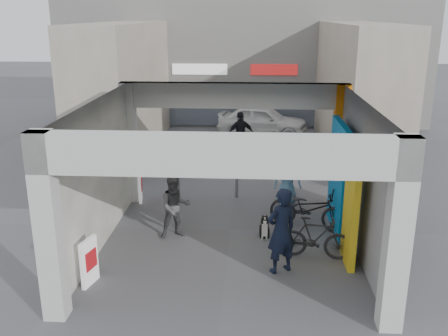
# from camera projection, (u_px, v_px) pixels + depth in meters

# --- Properties ---
(ground) EXTENTS (90.00, 90.00, 0.00)m
(ground) POSITION_uv_depth(u_px,v_px,m) (230.00, 230.00, 12.87)
(ground) COLOR #505054
(ground) RESTS_ON ground
(arcade_canopy) EXTENTS (6.40, 6.45, 6.40)m
(arcade_canopy) POSITION_uv_depth(u_px,v_px,m) (252.00, 153.00, 11.37)
(arcade_canopy) COLOR #BBBBB7
(arcade_canopy) RESTS_ON ground
(far_building) EXTENTS (18.00, 4.08, 8.00)m
(far_building) POSITION_uv_depth(u_px,v_px,m) (243.00, 41.00, 25.01)
(far_building) COLOR silver
(far_building) RESTS_ON ground
(plaza_bldg_left) EXTENTS (2.00, 9.00, 5.00)m
(plaza_bldg_left) POSITION_uv_depth(u_px,v_px,m) (124.00, 89.00, 19.52)
(plaza_bldg_left) COLOR #B0A392
(plaza_bldg_left) RESTS_ON ground
(plaza_bldg_right) EXTENTS (2.00, 9.00, 5.00)m
(plaza_bldg_right) POSITION_uv_depth(u_px,v_px,m) (357.00, 91.00, 19.02)
(plaza_bldg_right) COLOR #B0A392
(plaza_bldg_right) RESTS_ON ground
(bollard_left) EXTENTS (0.09, 0.09, 0.87)m
(bollard_left) POSITION_uv_depth(u_px,v_px,m) (178.00, 183.00, 15.01)
(bollard_left) COLOR gray
(bollard_left) RESTS_ON ground
(bollard_center) EXTENTS (0.09, 0.09, 0.91)m
(bollard_center) POSITION_uv_depth(u_px,v_px,m) (237.00, 183.00, 14.99)
(bollard_center) COLOR gray
(bollard_center) RESTS_ON ground
(bollard_right) EXTENTS (0.09, 0.09, 0.87)m
(bollard_right) POSITION_uv_depth(u_px,v_px,m) (292.00, 186.00, 14.84)
(bollard_right) COLOR gray
(bollard_right) RESTS_ON ground
(advert_board_near) EXTENTS (0.21, 0.55, 1.00)m
(advert_board_near) POSITION_uv_depth(u_px,v_px,m) (89.00, 262.00, 10.15)
(advert_board_near) COLOR white
(advert_board_near) RESTS_ON ground
(advert_board_far) EXTENTS (0.18, 0.56, 1.00)m
(advert_board_far) POSITION_uv_depth(u_px,v_px,m) (140.00, 185.00, 14.69)
(advert_board_far) COLOR white
(advert_board_far) RESTS_ON ground
(cafe_set) EXTENTS (1.32, 1.07, 0.80)m
(cafe_set) POSITION_uv_depth(u_px,v_px,m) (190.00, 162.00, 17.75)
(cafe_set) COLOR #9F9FA4
(cafe_set) RESTS_ON ground
(produce_stand) EXTENTS (1.18, 0.64, 0.77)m
(produce_stand) POSITION_uv_depth(u_px,v_px,m) (186.00, 158.00, 18.17)
(produce_stand) COLOR black
(produce_stand) RESTS_ON ground
(crate_stack) EXTENTS (0.51, 0.43, 0.56)m
(crate_stack) POSITION_uv_depth(u_px,v_px,m) (251.00, 143.00, 20.37)
(crate_stack) COLOR #1A5D24
(crate_stack) RESTS_ON ground
(border_collie) EXTENTS (0.23, 0.45, 0.62)m
(border_collie) POSITION_uv_depth(u_px,v_px,m) (265.00, 228.00, 12.36)
(border_collie) COLOR black
(border_collie) RESTS_ON ground
(man_with_dog) EXTENTS (0.83, 0.74, 1.90)m
(man_with_dog) POSITION_uv_depth(u_px,v_px,m) (281.00, 231.00, 10.53)
(man_with_dog) COLOR black
(man_with_dog) RESTS_ON ground
(man_back_turned) EXTENTS (0.94, 0.84, 1.58)m
(man_back_turned) POSITION_uv_depth(u_px,v_px,m) (175.00, 207.00, 12.24)
(man_back_turned) COLOR #444447
(man_back_turned) RESTS_ON ground
(man_elderly) EXTENTS (0.83, 0.58, 1.62)m
(man_elderly) POSITION_uv_depth(u_px,v_px,m) (287.00, 178.00, 14.32)
(man_elderly) COLOR #537EA1
(man_elderly) RESTS_ON ground
(man_crates) EXTENTS (1.12, 0.73, 1.78)m
(man_crates) POSITION_uv_depth(u_px,v_px,m) (241.00, 135.00, 19.09)
(man_crates) COLOR black
(man_crates) RESTS_ON ground
(bicycle_front) EXTENTS (2.21, 1.42, 1.10)m
(bicycle_front) POSITION_uv_depth(u_px,v_px,m) (309.00, 208.00, 12.79)
(bicycle_front) COLOR black
(bicycle_front) RESTS_ON ground
(bicycle_rear) EXTENTS (1.69, 0.69, 0.99)m
(bicycle_rear) POSITION_uv_depth(u_px,v_px,m) (316.00, 238.00, 11.26)
(bicycle_rear) COLOR black
(bicycle_rear) RESTS_ON ground
(white_van) EXTENTS (4.27, 2.36, 1.37)m
(white_van) POSITION_uv_depth(u_px,v_px,m) (263.00, 120.00, 22.62)
(white_van) COLOR silver
(white_van) RESTS_ON ground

